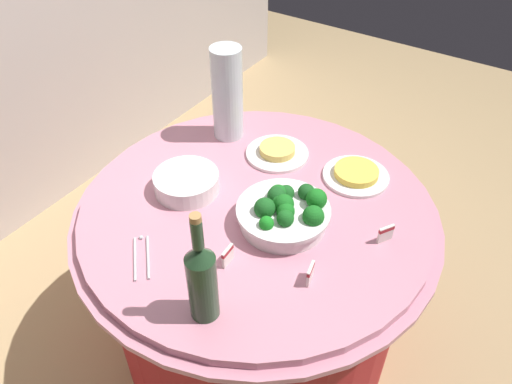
{
  "coord_description": "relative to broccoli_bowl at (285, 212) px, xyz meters",
  "views": [
    {
      "loc": [
        -0.98,
        -0.65,
        1.8
      ],
      "look_at": [
        0.0,
        0.0,
        0.79
      ],
      "focal_mm": 35.4,
      "sensor_mm": 36.0,
      "label": 1
    }
  ],
  "objects": [
    {
      "name": "ground_plane",
      "position": [
        0.02,
        0.12,
        -0.79
      ],
      "size": [
        6.0,
        6.0,
        0.0
      ],
      "primitive_type": "plane",
      "color": "tan"
    },
    {
      "name": "buffet_table",
      "position": [
        0.02,
        0.12,
        -0.41
      ],
      "size": [
        1.16,
        1.16,
        0.74
      ],
      "color": "maroon",
      "rests_on": "ground_plane"
    },
    {
      "name": "broccoli_bowl",
      "position": [
        0.0,
        0.0,
        0.0
      ],
      "size": [
        0.28,
        0.28,
        0.12
      ],
      "color": "white",
      "rests_on": "buffet_table"
    },
    {
      "name": "plate_stack",
      "position": [
        -0.04,
        0.34,
        -0.02
      ],
      "size": [
        0.21,
        0.21,
        0.06
      ],
      "color": "white",
      "rests_on": "buffet_table"
    },
    {
      "name": "wine_bottle",
      "position": [
        -0.38,
        0.0,
        0.08
      ],
      "size": [
        0.07,
        0.07,
        0.34
      ],
      "color": "#234125",
      "rests_on": "buffet_table"
    },
    {
      "name": "decorative_fruit_vase",
      "position": [
        0.29,
        0.42,
        0.1
      ],
      "size": [
        0.11,
        0.11,
        0.34
      ],
      "color": "silver",
      "rests_on": "buffet_table"
    },
    {
      "name": "serving_tongs",
      "position": [
        -0.34,
        0.26,
        -0.04
      ],
      "size": [
        0.15,
        0.14,
        0.01
      ],
      "color": "silver",
      "rests_on": "buffet_table"
    },
    {
      "name": "food_plate_fried_egg",
      "position": [
        0.32,
        -0.09,
        -0.03
      ],
      "size": [
        0.22,
        0.22,
        0.03
      ],
      "color": "white",
      "rests_on": "buffet_table"
    },
    {
      "name": "food_plate_noodles",
      "position": [
        0.28,
        0.2,
        -0.03
      ],
      "size": [
        0.22,
        0.22,
        0.04
      ],
      "color": "white",
      "rests_on": "buffet_table"
    },
    {
      "name": "label_placard_front",
      "position": [
        -0.15,
        -0.17,
        -0.02
      ],
      "size": [
        0.05,
        0.02,
        0.05
      ],
      "color": "white",
      "rests_on": "buffet_table"
    },
    {
      "name": "label_placard_mid",
      "position": [
        -0.22,
        0.05,
        -0.02
      ],
      "size": [
        0.05,
        0.01,
        0.05
      ],
      "color": "white",
      "rests_on": "buffet_table"
    },
    {
      "name": "label_placard_rear",
      "position": [
        0.1,
        -0.28,
        -0.02
      ],
      "size": [
        0.05,
        0.03,
        0.05
      ],
      "color": "white",
      "rests_on": "buffet_table"
    }
  ]
}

